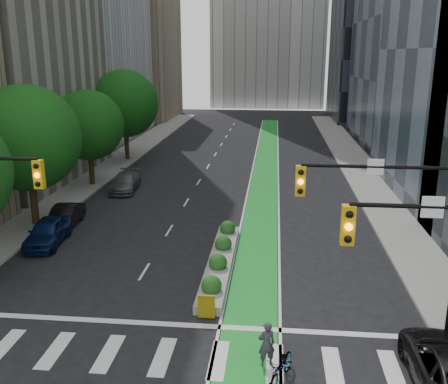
% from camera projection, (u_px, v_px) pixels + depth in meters
% --- Properties ---
extents(ground, '(160.00, 160.00, 0.00)m').
position_uv_depth(ground, '(169.00, 341.00, 18.81)').
color(ground, black).
rests_on(ground, ground).
extents(sidewalk_left, '(3.60, 90.00, 0.15)m').
position_uv_depth(sidewalk_left, '(96.00, 176.00, 43.90)').
color(sidewalk_left, gray).
rests_on(sidewalk_left, ground).
extents(sidewalk_right, '(3.60, 90.00, 0.15)m').
position_uv_depth(sidewalk_right, '(370.00, 182.00, 41.59)').
color(sidewalk_right, gray).
rests_on(sidewalk_right, ground).
extents(bike_lane_paint, '(2.20, 70.00, 0.01)m').
position_uv_depth(bike_lane_paint, '(265.00, 168.00, 47.26)').
color(bike_lane_paint, green).
rests_on(bike_lane_paint, ground).
extents(building_tan_far, '(14.00, 16.00, 26.00)m').
position_uv_depth(building_tan_far, '(129.00, 37.00, 80.51)').
color(building_tan_far, tan).
rests_on(building_tan_far, ground).
extents(building_dark_end, '(14.00, 18.00, 28.00)m').
position_uv_depth(building_dark_end, '(381.00, 30.00, 78.25)').
color(building_dark_end, black).
rests_on(building_dark_end, ground).
extents(tree_mid, '(6.40, 6.40, 8.78)m').
position_uv_depth(tree_mid, '(27.00, 138.00, 29.88)').
color(tree_mid, black).
rests_on(tree_mid, ground).
extents(tree_midfar, '(5.60, 5.60, 7.76)m').
position_uv_depth(tree_midfar, '(88.00, 125.00, 39.63)').
color(tree_midfar, black).
rests_on(tree_midfar, ground).
extents(tree_far, '(6.60, 6.60, 9.00)m').
position_uv_depth(tree_far, '(125.00, 104.00, 49.02)').
color(tree_far, black).
rests_on(tree_far, ground).
extents(signal_right, '(5.82, 0.51, 7.20)m').
position_uv_depth(signal_right, '(415.00, 225.00, 17.11)').
color(signal_right, black).
rests_on(signal_right, ground).
extents(median_planter, '(1.20, 10.26, 1.10)m').
position_uv_depth(median_planter, '(220.00, 259.00, 25.33)').
color(median_planter, gray).
rests_on(median_planter, ground).
extents(bicycle, '(1.36, 2.19, 1.08)m').
position_uv_depth(bicycle, '(281.00, 368.00, 16.33)').
color(bicycle, gray).
rests_on(bicycle, ground).
extents(cyclist, '(0.71, 0.58, 1.67)m').
position_uv_depth(cyclist, '(266.00, 344.00, 17.14)').
color(cyclist, '#37333D').
rests_on(cyclist, ground).
extents(parked_car_left_near, '(2.18, 4.52, 1.49)m').
position_uv_depth(parked_car_left_near, '(48.00, 232.00, 28.20)').
color(parked_car_left_near, '#0B1B47').
rests_on(parked_car_left_near, ground).
extents(parked_car_left_mid, '(1.66, 4.14, 1.34)m').
position_uv_depth(parked_car_left_mid, '(65.00, 216.00, 31.06)').
color(parked_car_left_mid, black).
rests_on(parked_car_left_mid, ground).
extents(parked_car_left_far, '(2.25, 4.81, 1.36)m').
position_uv_depth(parked_car_left_far, '(125.00, 182.00, 39.30)').
color(parked_car_left_far, '#525557').
rests_on(parked_car_left_far, ground).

